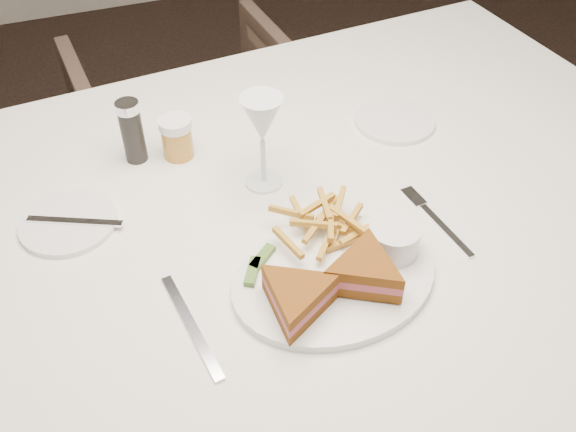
% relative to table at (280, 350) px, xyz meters
% --- Properties ---
extents(ground, '(5.00, 5.00, 0.00)m').
position_rel_table_xyz_m(ground, '(-0.13, 0.07, -0.38)').
color(ground, black).
rests_on(ground, ground).
extents(table, '(1.72, 1.23, 0.75)m').
position_rel_table_xyz_m(table, '(0.00, 0.00, 0.00)').
color(table, white).
rests_on(table, ground).
extents(chair_far, '(0.68, 0.65, 0.66)m').
position_rel_table_xyz_m(chair_far, '(0.05, 0.87, -0.05)').
color(chair_far, '#4D3B2F').
rests_on(chair_far, ground).
extents(table_setting, '(0.80, 0.57, 0.18)m').
position_rel_table_xyz_m(table_setting, '(0.01, -0.06, 0.41)').
color(table_setting, white).
rests_on(table_setting, table).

